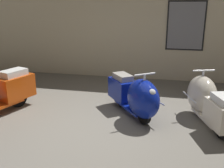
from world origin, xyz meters
The scene contains 4 objects.
ground_plane centered at (0.00, 0.00, 0.00)m, with size 60.00×60.00×0.00m, color slate.
showroom_back_wall centered at (0.01, 3.65, 1.88)m, with size 18.00×0.24×3.76m.
scooter_1 centered at (0.59, 0.63, 0.45)m, with size 1.34×1.58×0.99m.
scooter_2 centered at (1.95, 0.70, 0.45)m, with size 0.91×1.67×0.98m.
Camera 1 is at (1.15, -4.19, 2.20)m, focal length 41.21 mm.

